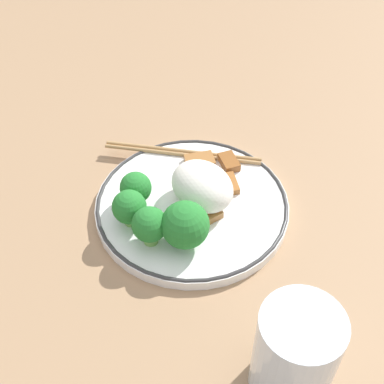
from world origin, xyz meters
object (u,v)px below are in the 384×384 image
(plate, at_px, (192,205))
(broccoli_back_center, at_px, (129,207))
(broccoli_mid_left, at_px, (185,225))
(drinking_glass, at_px, (295,355))
(chopsticks, at_px, (182,153))
(broccoli_back_right, at_px, (150,225))
(broccoli_back_left, at_px, (136,188))

(plate, relative_size, broccoli_back_center, 5.00)
(broccoli_mid_left, relative_size, drinking_glass, 0.54)
(broccoli_back_center, height_order, drinking_glass, drinking_glass)
(plate, relative_size, chopsticks, 1.38)
(plate, distance_m, broccoli_back_center, 0.09)
(plate, height_order, broccoli_back_right, broccoli_back_right)
(plate, relative_size, broccoli_mid_left, 4.03)
(broccoli_mid_left, xyz_separation_m, chopsticks, (-0.12, 0.10, -0.03))
(broccoli_back_right, bearing_deg, chopsticks, 125.62)
(broccoli_back_center, height_order, broccoli_back_right, broccoli_back_right)
(plate, height_order, broccoli_mid_left, broccoli_mid_left)
(broccoli_back_left, relative_size, broccoli_mid_left, 0.77)
(broccoli_back_right, height_order, broccoli_mid_left, broccoli_mid_left)
(broccoli_back_left, bearing_deg, chopsticks, 107.00)
(plate, bearing_deg, chopsticks, 146.66)
(chopsticks, bearing_deg, plate, -33.34)
(chopsticks, xyz_separation_m, drinking_glass, (0.32, -0.14, 0.04))
(broccoli_back_center, distance_m, chopsticks, 0.14)
(broccoli_back_center, xyz_separation_m, broccoli_mid_left, (0.07, 0.03, 0.00))
(broccoli_back_left, distance_m, broccoli_mid_left, 0.09)
(broccoli_back_left, bearing_deg, broccoli_back_center, -50.05)
(broccoli_back_right, bearing_deg, broccoli_mid_left, 44.98)
(chopsticks, bearing_deg, broccoli_back_right, -54.38)
(plate, bearing_deg, broccoli_mid_left, -48.36)
(broccoli_back_right, height_order, drinking_glass, drinking_glass)
(broccoli_back_left, height_order, broccoli_mid_left, broccoli_mid_left)
(broccoli_back_center, relative_size, chopsticks, 0.28)
(chopsticks, distance_m, drinking_glass, 0.35)
(drinking_glass, bearing_deg, broccoli_back_right, 179.02)
(plate, relative_size, drinking_glass, 2.18)
(broccoli_back_right, bearing_deg, drinking_glass, -0.98)
(broccoli_back_center, height_order, broccoli_mid_left, broccoli_mid_left)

